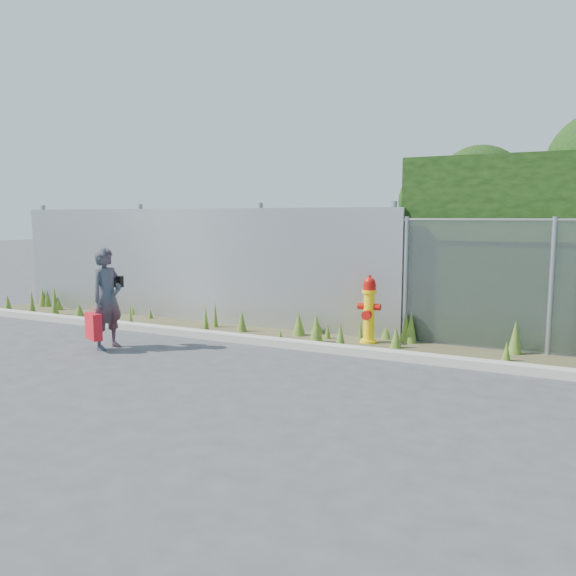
{
  "coord_description": "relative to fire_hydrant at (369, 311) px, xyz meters",
  "views": [
    {
      "loc": [
        3.28,
        -5.99,
        2.05
      ],
      "look_at": [
        -0.3,
        1.4,
        1.0
      ],
      "focal_mm": 35.0,
      "sensor_mm": 36.0,
      "label": 1
    }
  ],
  "objects": [
    {
      "name": "black_shoulder_bag",
      "position": [
        -3.58,
        -1.86,
        0.49
      ],
      "size": [
        0.23,
        0.1,
        0.18
      ],
      "rotation": [
        0.0,
        0.0,
        0.13
      ],
      "color": "black"
    },
    {
      "name": "weed_strip",
      "position": [
        -0.51,
        -0.06,
        -0.4
      ],
      "size": [
        16.0,
        1.33,
        0.53
      ],
      "color": "#474228",
      "rests_on": "ground"
    },
    {
      "name": "woman",
      "position": [
        -3.56,
        -2.08,
        0.25
      ],
      "size": [
        0.41,
        0.6,
        1.58
      ],
      "primitive_type": "imported",
      "rotation": [
        0.0,
        0.0,
        1.51
      ],
      "color": "#115E6C",
      "rests_on": "ground"
    },
    {
      "name": "corrugated_fence",
      "position": [
        -3.82,
        0.41,
        0.56
      ],
      "size": [
        8.5,
        0.21,
        2.3
      ],
      "color": "#A1A4A8",
      "rests_on": "ground"
    },
    {
      "name": "red_tote_bag",
      "position": [
        -3.62,
        -2.32,
        -0.15
      ],
      "size": [
        0.37,
        0.14,
        0.48
      ],
      "rotation": [
        0.0,
        0.0,
        -0.44
      ],
      "color": "red"
    },
    {
      "name": "fire_hydrant",
      "position": [
        0.0,
        0.0,
        0.0
      ],
      "size": [
        0.37,
        0.33,
        1.12
      ],
      "rotation": [
        0.0,
        0.0,
        0.03
      ],
      "color": "yellow",
      "rests_on": "ground"
    },
    {
      "name": "curb",
      "position": [
        -0.57,
        -0.79,
        -0.48
      ],
      "size": [
        16.0,
        0.22,
        0.12
      ],
      "primitive_type": "cube",
      "color": "#ACA99B",
      "rests_on": "ground"
    },
    {
      "name": "ground",
      "position": [
        -0.57,
        -2.59,
        -0.54
      ],
      "size": [
        80.0,
        80.0,
        0.0
      ],
      "primitive_type": "plane",
      "color": "#3E3E41",
      "rests_on": "ground"
    }
  ]
}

